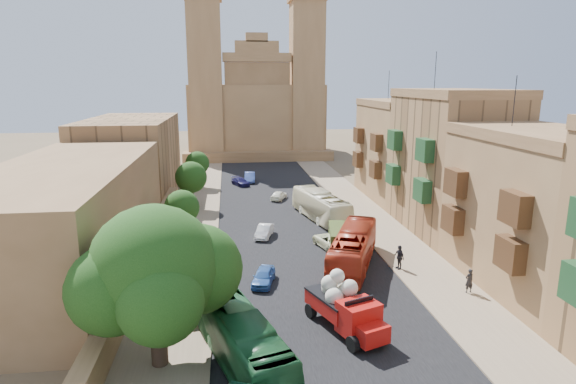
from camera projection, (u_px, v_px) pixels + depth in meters
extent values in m
cube|color=black|center=(283.00, 220.00, 51.52)|extent=(14.00, 140.00, 0.01)
cube|color=#826E55|center=(369.00, 217.00, 52.67)|extent=(5.00, 140.00, 0.01)
cube|color=#826E55|center=(193.00, 223.00, 50.38)|extent=(5.00, 140.00, 0.01)
cube|color=#826E55|center=(347.00, 217.00, 52.35)|extent=(0.25, 140.00, 0.12)
cube|color=#826E55|center=(218.00, 222.00, 50.67)|extent=(0.25, 140.00, 0.12)
cube|color=olive|center=(539.00, 215.00, 33.90)|extent=(8.00, 14.00, 10.50)
cube|color=brown|center=(549.00, 135.00, 32.65)|extent=(8.20, 14.00, 0.80)
cylinder|color=black|center=(514.00, 101.00, 34.75)|extent=(0.06, 0.06, 3.60)
cube|color=#482C18|center=(510.00, 254.00, 29.85)|extent=(0.90, 2.20, 2.00)
cube|color=#482C18|center=(453.00, 219.00, 37.44)|extent=(0.90, 2.20, 2.00)
cube|color=#482C18|center=(515.00, 208.00, 29.20)|extent=(0.90, 2.20, 2.00)
cube|color=#482C18|center=(455.00, 182.00, 36.79)|extent=(0.90, 2.20, 2.00)
cube|color=#946C43|center=(451.00, 165.00, 47.17)|extent=(8.00, 14.00, 13.00)
cube|color=brown|center=(456.00, 93.00, 45.64)|extent=(8.20, 14.00, 0.80)
cylinder|color=black|center=(435.00, 70.00, 47.74)|extent=(0.06, 0.06, 3.60)
cube|color=#1B4523|center=(422.00, 190.00, 43.19)|extent=(0.90, 2.20, 2.00)
cube|color=#1B4523|center=(393.00, 174.00, 50.77)|extent=(0.90, 2.20, 2.00)
cube|color=#1B4523|center=(425.00, 150.00, 42.38)|extent=(0.90, 2.20, 2.00)
cube|color=#1B4523|center=(395.00, 140.00, 49.96)|extent=(0.90, 2.20, 2.00)
cube|color=olive|center=(400.00, 152.00, 60.88)|extent=(8.00, 14.00, 11.50)
cube|color=brown|center=(403.00, 103.00, 59.52)|extent=(8.20, 14.00, 0.80)
cylinder|color=black|center=(389.00, 85.00, 61.61)|extent=(0.06, 0.06, 3.60)
cube|color=#482C18|center=(375.00, 169.00, 56.86)|extent=(0.90, 2.20, 2.00)
cube|color=#482C18|center=(358.00, 159.00, 64.44)|extent=(0.90, 2.20, 2.00)
cube|color=#482C18|center=(376.00, 142.00, 56.14)|extent=(0.90, 2.20, 2.00)
cube|color=#482C18|center=(359.00, 135.00, 63.73)|extent=(0.90, 2.20, 2.00)
cube|color=olive|center=(149.00, 248.00, 40.14)|extent=(1.00, 40.00, 1.80)
cube|color=brown|center=(68.00, 219.00, 36.81)|extent=(10.00, 28.00, 8.40)
cube|color=#946C43|center=(132.00, 157.00, 61.79)|extent=(10.00, 22.00, 10.00)
cube|color=olive|center=(255.00, 119.00, 99.31)|extent=(26.00, 20.00, 14.00)
cube|color=brown|center=(259.00, 156.00, 90.51)|extent=(28.00, 4.00, 1.80)
cube|color=brown|center=(258.00, 107.00, 90.13)|extent=(12.00, 2.00, 16.00)
cube|color=olive|center=(257.00, 57.00, 88.15)|extent=(12.60, 2.40, 1.60)
cube|color=olive|center=(257.00, 48.00, 87.77)|extent=(8.00, 2.00, 2.40)
cube|color=olive|center=(257.00, 37.00, 87.37)|extent=(4.00, 2.00, 1.60)
cube|color=olive|center=(206.00, 82.00, 89.24)|extent=(6.00, 6.00, 29.00)
cube|color=olive|center=(307.00, 82.00, 91.53)|extent=(6.00, 6.00, 29.00)
cylinder|color=#37261B|center=(159.00, 335.00, 24.86)|extent=(0.86, 0.86, 3.26)
sphere|color=#15370F|center=(154.00, 268.00, 24.04)|extent=(6.52, 6.52, 6.52)
sphere|color=#15370F|center=(197.00, 269.00, 25.40)|extent=(4.80, 4.80, 4.80)
sphere|color=#15370F|center=(113.00, 290.00, 23.22)|extent=(4.46, 4.46, 4.46)
sphere|color=#15370F|center=(160.00, 302.00, 22.30)|extent=(4.12, 4.12, 4.12)
sphere|color=#15370F|center=(140.00, 244.00, 25.60)|extent=(3.77, 3.77, 3.77)
cylinder|color=#37261B|center=(168.00, 282.00, 32.65)|extent=(0.44, 0.44, 2.30)
sphere|color=#15370F|center=(166.00, 250.00, 32.13)|extent=(3.34, 3.34, 3.34)
cylinder|color=#37261B|center=(183.00, 230.00, 44.27)|extent=(0.44, 0.44, 2.19)
sphere|color=#15370F|center=(182.00, 207.00, 43.78)|extent=(3.19, 3.19, 3.19)
cylinder|color=#37261B|center=(192.00, 198.00, 55.84)|extent=(0.44, 0.44, 2.50)
sphere|color=#15370F|center=(191.00, 177.00, 55.28)|extent=(3.63, 3.63, 3.63)
cylinder|color=#37261B|center=(198.00, 179.00, 67.48)|extent=(0.44, 0.44, 2.27)
sphere|color=#15370F|center=(197.00, 163.00, 66.97)|extent=(3.31, 3.31, 3.31)
cube|color=#B9130E|center=(335.00, 303.00, 29.32)|extent=(3.41, 4.22, 0.92)
cube|color=black|center=(336.00, 295.00, 29.20)|extent=(3.47, 4.29, 0.12)
cube|color=#B9130E|center=(359.00, 318.00, 27.29)|extent=(2.62, 2.38, 1.83)
cube|color=#B9130E|center=(372.00, 334.00, 26.33)|extent=(2.05, 1.76, 1.02)
cube|color=black|center=(359.00, 306.00, 27.13)|extent=(1.84, 0.79, 0.92)
cylinder|color=black|center=(353.00, 344.00, 26.23)|extent=(0.66, 0.98, 0.92)
cylinder|color=black|center=(382.00, 335.00, 27.17)|extent=(0.66, 0.98, 0.92)
cylinder|color=black|center=(311.00, 311.00, 30.08)|extent=(0.66, 0.98, 0.92)
cylinder|color=black|center=(338.00, 304.00, 31.01)|extent=(0.66, 0.98, 0.92)
sphere|color=beige|center=(334.00, 297.00, 28.39)|extent=(1.12, 1.12, 1.12)
sphere|color=beige|center=(346.00, 292.00, 29.12)|extent=(1.12, 1.12, 1.12)
sphere|color=beige|center=(330.00, 288.00, 29.67)|extent=(1.12, 1.12, 1.12)
sphere|color=beige|center=(329.00, 283.00, 28.92)|extent=(1.02, 1.02, 1.02)
sphere|color=beige|center=(350.00, 288.00, 28.41)|extent=(1.02, 1.02, 1.02)
sphere|color=beige|center=(337.00, 276.00, 28.83)|extent=(0.92, 0.92, 0.92)
cube|color=#3B4B1C|center=(342.00, 239.00, 42.11)|extent=(2.91, 5.17, 2.02)
cylinder|color=black|center=(331.00, 252.00, 40.63)|extent=(0.45, 0.85, 0.81)
cylinder|color=black|center=(354.00, 252.00, 40.54)|extent=(0.45, 0.85, 0.81)
cylinder|color=black|center=(330.00, 239.00, 43.94)|extent=(0.45, 0.85, 0.81)
cylinder|color=black|center=(351.00, 240.00, 43.85)|extent=(0.45, 0.85, 0.81)
imported|color=#205C2F|center=(241.00, 339.00, 24.91)|extent=(5.36, 10.44, 2.84)
imported|color=#B2321B|center=(353.00, 248.00, 38.22)|extent=(6.57, 11.05, 3.04)
imported|color=#F9F0CA|center=(321.00, 206.00, 51.47)|extent=(4.82, 11.08, 3.00)
imported|color=#3262AE|center=(264.00, 276.00, 35.08)|extent=(2.23, 3.71, 1.18)
imported|color=white|center=(264.00, 231.00, 45.77)|extent=(2.16, 3.71, 1.15)
imported|color=beige|center=(331.00, 241.00, 42.72)|extent=(3.27, 5.08, 1.30)
imported|color=#171547|center=(240.00, 182.00, 68.75)|extent=(2.95, 4.10, 1.10)
imported|color=white|center=(279.00, 195.00, 60.44)|extent=(2.61, 3.58, 1.13)
imported|color=#4B68C6|center=(250.00, 177.00, 71.23)|extent=(1.75, 4.34, 1.40)
imported|color=black|center=(469.00, 281.00, 33.56)|extent=(0.71, 0.53, 1.77)
imported|color=#2E2D32|center=(399.00, 257.00, 37.88)|extent=(0.76, 1.22, 1.94)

